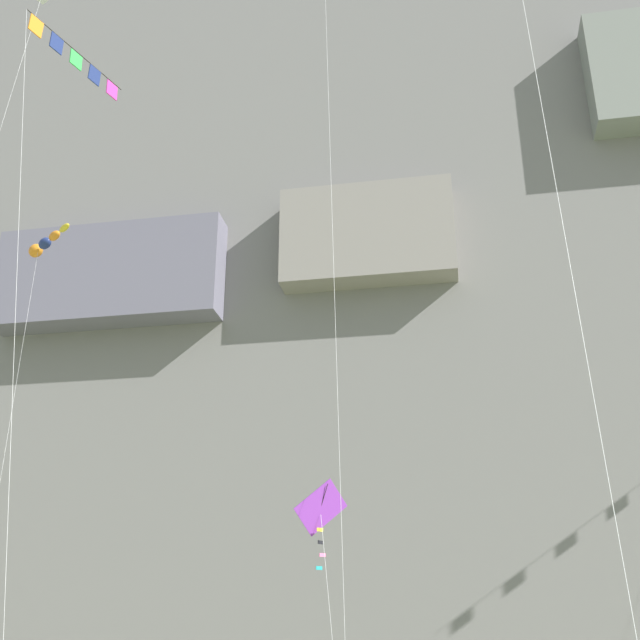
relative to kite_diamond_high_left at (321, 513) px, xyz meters
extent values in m
cube|color=slate|center=(-0.79, 34.03, 26.13)|extent=(180.00, 21.56, 65.77)
cube|color=slate|center=(-19.16, 22.47, 20.39)|extent=(16.41, 3.02, 7.33)
cube|color=gray|center=(-0.79, 22.47, 21.91)|extent=(11.72, 2.65, 7.07)
cube|color=purple|center=(-0.02, 0.02, 0.19)|extent=(1.55, 1.09, 1.76)
cylinder|color=black|center=(-0.02, 0.02, 0.19)|extent=(0.54, 0.39, 1.40)
cube|color=yellow|center=(-0.05, 0.02, -0.49)|extent=(0.18, 0.15, 0.11)
cube|color=black|center=(-0.03, 0.02, -0.88)|extent=(0.13, 0.20, 0.11)
cube|color=pink|center=(0.03, 0.02, -1.26)|extent=(0.18, 0.16, 0.11)
cube|color=teal|center=(-0.07, 0.02, -1.64)|extent=(0.18, 0.16, 0.11)
cylinder|color=silver|center=(0.39, -0.56, -3.34)|extent=(0.83, 1.19, 6.60)
cylinder|color=black|center=(-8.43, -3.73, 16.31)|extent=(1.49, 4.58, 0.03)
cube|color=orange|center=(-9.01, -5.56, 15.96)|extent=(0.24, 0.57, 0.64)
cube|color=navy|center=(-8.72, -4.65, 15.96)|extent=(0.22, 0.56, 0.64)
cube|color=green|center=(-8.43, -3.73, 15.96)|extent=(0.24, 0.57, 0.64)
cube|color=navy|center=(-8.14, -2.82, 15.96)|extent=(0.24, 0.57, 0.64)
cube|color=#CC3399|center=(-7.85, -1.90, 15.96)|extent=(0.24, 0.57, 0.64)
cylinder|color=silver|center=(-7.68, -6.13, 4.84)|extent=(2.97, 0.23, 22.95)
cylinder|color=silver|center=(0.38, 0.30, 10.18)|extent=(1.45, 4.90, 33.63)
ellipsoid|color=orange|center=(-18.12, 10.97, 16.54)|extent=(1.24, 1.19, 0.74)
ellipsoid|color=navy|center=(-17.17, 10.23, 16.52)|extent=(1.16, 1.08, 0.61)
ellipsoid|color=orange|center=(-16.22, 9.48, 16.50)|extent=(1.07, 0.98, 0.47)
ellipsoid|color=yellow|center=(-15.27, 8.74, 16.48)|extent=(0.99, 0.87, 0.34)
cylinder|color=silver|center=(-16.75, 8.83, 4.86)|extent=(2.18, 3.85, 23.00)
camera|label=1|loc=(4.43, -24.83, -3.87)|focal=44.43mm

